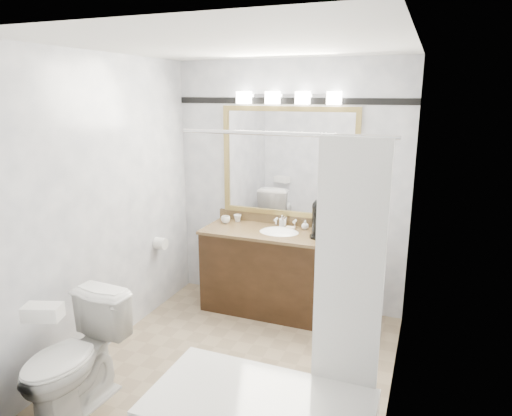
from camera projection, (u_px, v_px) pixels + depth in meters
The scene contains 14 objects.
room at pixel (237, 219), 3.46m from camera, with size 2.42×2.62×2.52m.
vanity at pixel (279, 271), 4.58m from camera, with size 1.53×0.58×0.97m.
mirror at pixel (288, 162), 4.56m from camera, with size 1.40×0.04×1.10m.
vanity_light_bar at pixel (288, 97), 4.35m from camera, with size 1.02×0.14×0.12m.
accent_stripe at pixel (290, 101), 4.42m from camera, with size 2.40×0.01×0.06m, color black.
tp_roll at pixel (161, 243), 4.60m from camera, with size 0.12×0.12×0.11m, color white.
toilet at pixel (73, 359), 3.14m from camera, with size 0.45×0.79×0.80m, color white.
tissue_box at pixel (43, 312), 2.85m from camera, with size 0.23×0.13×0.09m, color white.
coffee_maker at pixel (320, 217), 4.30m from camera, with size 0.19×0.24×0.36m.
cup_left at pixel (226, 220), 4.77m from camera, with size 0.09×0.09×0.07m, color white.
cup_right at pixel (238, 218), 4.83m from camera, with size 0.08×0.08×0.07m, color white.
soap_bottle_a at pixel (282, 221), 4.66m from camera, with size 0.05×0.05×0.12m, color white.
soap_bottle_b at pixel (305, 225), 4.55m from camera, with size 0.07×0.07×0.09m, color white.
soap_bar at pixel (290, 228), 4.55m from camera, with size 0.09×0.05×0.03m, color beige.
Camera 1 is at (1.35, -3.05, 2.18)m, focal length 32.00 mm.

